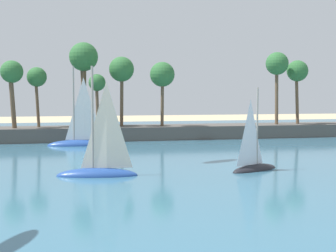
# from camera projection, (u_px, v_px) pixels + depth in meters

# --- Properties ---
(sea) EXTENTS (220.00, 91.10, 0.06)m
(sea) POSITION_uv_depth(u_px,v_px,m) (78.00, 145.00, 56.32)
(sea) COLOR #386B84
(sea) RESTS_ON ground
(palm_headland) EXTENTS (84.98, 6.17, 12.66)m
(palm_headland) POSITION_uv_depth(u_px,v_px,m) (67.00, 114.00, 61.25)
(palm_headland) COLOR #514C47
(palm_headland) RESTS_ON ground
(sailboat_near_shore) EXTENTS (6.90, 2.59, 9.79)m
(sailboat_near_shore) POSITION_uv_depth(u_px,v_px,m) (78.00, 138.00, 55.42)
(sailboat_near_shore) COLOR #234793
(sailboat_near_shore) RESTS_ON sea
(sailboat_mid_bay) EXTENTS (6.11, 2.66, 8.57)m
(sailboat_mid_bay) POSITION_uv_depth(u_px,v_px,m) (99.00, 165.00, 34.96)
(sailboat_mid_bay) COLOR #234793
(sailboat_mid_bay) RESTS_ON sea
(sailboat_toward_headland) EXTENTS (4.91, 3.48, 6.94)m
(sailboat_toward_headland) POSITION_uv_depth(u_px,v_px,m) (254.00, 162.00, 37.50)
(sailboat_toward_headland) COLOR black
(sailboat_toward_headland) RESTS_ON sea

